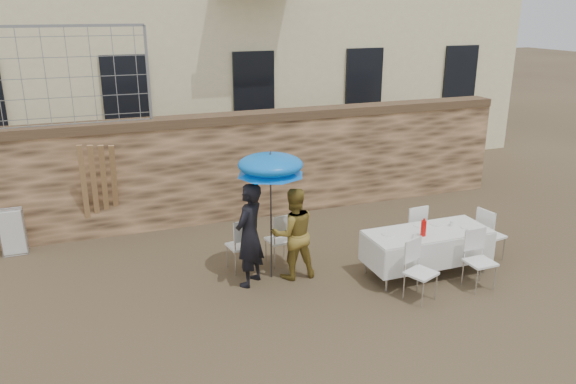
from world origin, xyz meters
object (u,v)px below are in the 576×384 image
object	(u,v)px
umbrella	(270,169)
couple_chair_left	(241,244)
man_suit	(249,235)
table_chair_back	(411,229)
woman_dress	(293,233)
table_chair_front_right	(480,261)
chair_stack_right	(13,230)
table_chair_front_left	(421,271)
table_chair_side	(491,234)
couple_chair_right	(279,238)
soda_bottle	(424,228)
banquet_table	(428,233)

from	to	relation	value
umbrella	couple_chair_left	size ratio (longest dim) A/B	2.09
man_suit	table_chair_back	distance (m)	3.12
woman_dress	table_chair_front_right	size ratio (longest dim) A/B	1.62
umbrella	chair_stack_right	xyz separation A→B (m)	(-4.10, 2.56, -1.44)
table_chair_front_right	table_chair_back	distance (m)	1.58
woman_dress	couple_chair_left	size ratio (longest dim) A/B	1.62
couple_chair_left	chair_stack_right	size ratio (longest dim) A/B	1.04
woman_dress	table_chair_front_right	xyz separation A→B (m)	(2.65, -1.43, -0.30)
table_chair_front_left	chair_stack_right	xyz separation A→B (m)	(-6.00, 4.08, -0.02)
table_chair_front_right	umbrella	bearing A→B (deg)	151.92
table_chair_side	couple_chair_left	bearing A→B (deg)	65.60
couple_chair_left	umbrella	bearing A→B (deg)	122.75
umbrella	couple_chair_right	distance (m)	1.52
soda_bottle	umbrella	bearing A→B (deg)	158.04
couple_chair_left	soda_bottle	xyz separation A→B (m)	(2.70, -1.38, 0.43)
woman_dress	couple_chair_right	world-z (taller)	woman_dress
woman_dress	table_chair_front_right	world-z (taller)	woman_dress
soda_bottle	chair_stack_right	xyz separation A→B (m)	(-6.40, 3.48, -0.45)
woman_dress	couple_chair_right	bearing A→B (deg)	-82.89
couple_chair_left	table_chair_back	distance (m)	3.13
table_chair_back	table_chair_front_right	bearing A→B (deg)	97.68
table_chair_front_left	table_chair_side	distance (m)	2.17
table_chair_front_left	man_suit	bearing A→B (deg)	126.04
table_chair_front_right	couple_chair_left	bearing A→B (deg)	148.72
couple_chair_right	banquet_table	bearing A→B (deg)	143.72
woman_dress	couple_chair_right	xyz separation A→B (m)	(-0.05, 0.55, -0.30)
man_suit	couple_chair_left	distance (m)	0.67
table_chair_front_right	woman_dress	bearing A→B (deg)	150.59
couple_chair_left	soda_bottle	bearing A→B (deg)	144.08
table_chair_front_right	table_chair_side	distance (m)	1.24
man_suit	chair_stack_right	xyz separation A→B (m)	(-3.70, 2.66, -0.40)
woman_dress	table_chair_back	distance (m)	2.37
umbrella	table_chair_front_left	distance (m)	2.82
umbrella	table_chair_front_right	size ratio (longest dim) A/B	2.09
couple_chair_right	chair_stack_right	world-z (taller)	couple_chair_right
couple_chair_left	couple_chair_right	distance (m)	0.70
couple_chair_right	soda_bottle	xyz separation A→B (m)	(2.00, -1.38, 0.43)
couple_chair_right	chair_stack_right	bearing A→B (deg)	-32.70
table_chair_front_right	table_chair_back	size ratio (longest dim) A/B	1.00
couple_chair_left	table_chair_back	size ratio (longest dim) A/B	1.00
umbrella	table_chair_back	size ratio (longest dim) A/B	2.09
banquet_table	table_chair_front_left	size ratio (longest dim) A/B	2.19
man_suit	chair_stack_right	world-z (taller)	man_suit
banquet_table	soda_bottle	distance (m)	0.30
soda_bottle	table_chair_back	xyz separation A→B (m)	(0.40, 0.95, -0.43)
table_chair_back	table_chair_side	world-z (taller)	same
couple_chair_right	woman_dress	bearing A→B (deg)	88.08
man_suit	woman_dress	size ratio (longest dim) A/B	1.10
man_suit	table_chair_front_right	bearing A→B (deg)	113.66
man_suit	table_chair_front_right	distance (m)	3.70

